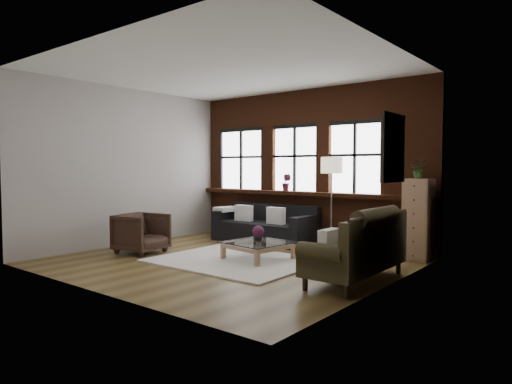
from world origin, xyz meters
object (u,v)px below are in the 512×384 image
Objects in this scene: armchair at (141,233)px; drawer_chest at (418,220)px; coffee_table at (258,251)px; floor_lamp at (331,201)px; vase at (258,238)px; vintage_settee at (355,245)px; dark_sofa at (264,223)px.

armchair is 4.94m from drawer_chest.
floor_lamp reaches higher than coffee_table.
vintage_settee is at bearing -8.59° from vase.
dark_sofa is 2.32× the size of coffee_table.
drawer_chest is at bearing 38.45° from coffee_table.
vase reaches higher than coffee_table.
dark_sofa is at bearing 148.55° from vintage_settee.
armchair is at bearing -149.17° from drawer_chest.
floor_lamp is (-1.54, -0.24, 0.27)m from drawer_chest.
drawer_chest reaches higher than vintage_settee.
vase is at bearing -76.72° from armchair.
vase is at bearing -141.55° from drawer_chest.
vintage_settee is at bearing -90.80° from armchair.
vase is (-1.96, 0.30, -0.13)m from vintage_settee.
drawer_chest reaches higher than vase.
vintage_settee is at bearing -52.13° from floor_lamp.
coffee_table is at bearing 171.41° from vintage_settee.
dark_sofa is 16.61× the size of vase.
dark_sofa reaches higher than armchair.
vintage_settee reaches higher than armchair.
drawer_chest is at bearing 8.96° from floor_lamp.
dark_sofa is 1.87m from vase.
floor_lamp is at bearing 67.67° from vase.
coffee_table is at bearing -141.55° from drawer_chest.
armchair is 0.84× the size of coffee_table.
dark_sofa is at bearing 124.33° from coffee_table.
armchair is at bearing -172.47° from vintage_settee.
dark_sofa is 1.18× the size of vintage_settee.
armchair is at bearing -113.67° from dark_sofa.
coffee_table is at bearing -112.33° from floor_lamp.
armchair is 3.58m from floor_lamp.
coffee_table is 0.23m from vase.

